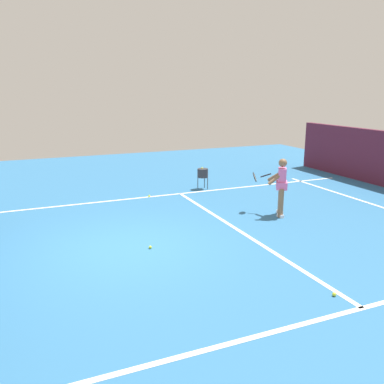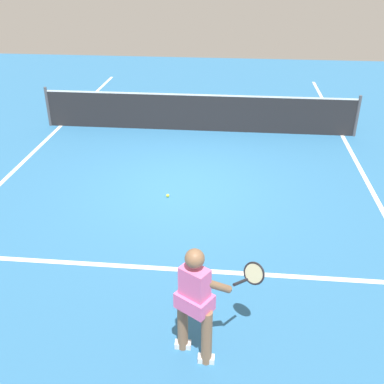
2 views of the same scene
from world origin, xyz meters
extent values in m
plane|color=teal|center=(0.00, 0.00, 0.00)|extent=(26.18, 26.18, 0.00)
cube|color=white|center=(0.00, -2.76, 0.00)|extent=(7.78, 0.10, 0.01)
cube|color=white|center=(-3.89, 0.00, 0.00)|extent=(0.10, 18.14, 0.01)
cube|color=white|center=(3.89, 0.00, 0.00)|extent=(0.10, 18.14, 0.01)
cylinder|color=#8C6647|center=(0.50, -4.30, 0.39)|extent=(0.13, 0.13, 0.78)
cylinder|color=#8C6647|center=(0.80, -4.50, 0.39)|extent=(0.13, 0.13, 0.78)
cube|color=white|center=(0.50, -4.30, 0.04)|extent=(0.20, 0.10, 0.08)
cube|color=white|center=(0.80, -4.50, 0.04)|extent=(0.20, 0.10, 0.08)
cube|color=pink|center=(0.65, -4.40, 1.04)|extent=(0.38, 0.34, 0.52)
cube|color=pink|center=(0.65, -4.40, 0.84)|extent=(0.49, 0.45, 0.20)
sphere|color=#8C6647|center=(0.65, -4.40, 1.44)|extent=(0.22, 0.22, 0.22)
cylinder|color=#8C6647|center=(0.60, -4.19, 1.06)|extent=(0.15, 0.49, 0.37)
cylinder|color=#8C6647|center=(0.86, -4.35, 1.06)|extent=(0.45, 0.33, 0.37)
cylinder|color=black|center=(1.16, -4.23, 1.02)|extent=(0.19, 0.27, 0.14)
torus|color=black|center=(1.32, -3.98, 0.96)|extent=(0.30, 0.25, 0.28)
cylinder|color=beige|center=(1.32, -3.98, 0.96)|extent=(0.25, 0.20, 0.23)
sphere|color=#D1E533|center=(3.89, -1.70, 0.03)|extent=(0.07, 0.07, 0.07)
sphere|color=#D1E533|center=(-3.42, -2.63, 0.03)|extent=(0.07, 0.07, 0.07)
sphere|color=#D1E533|center=(-0.26, -0.45, 0.03)|extent=(0.07, 0.07, 0.07)
cylinder|color=#333338|center=(4.23, -3.72, 0.55)|extent=(0.36, 0.36, 0.30)
cylinder|color=#333338|center=(4.36, -3.60, 0.20)|extent=(0.02, 0.02, 0.40)
cylinder|color=#333338|center=(4.11, -3.85, 0.20)|extent=(0.02, 0.02, 0.40)
cylinder|color=#333338|center=(4.36, -3.85, 0.20)|extent=(0.02, 0.02, 0.40)
sphere|color=#D1E533|center=(4.28, -3.72, 0.71)|extent=(0.07, 0.07, 0.07)
camera|label=1|loc=(-8.07, 1.88, 3.29)|focal=37.88mm
camera|label=2|loc=(1.02, -8.35, 4.37)|focal=42.37mm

